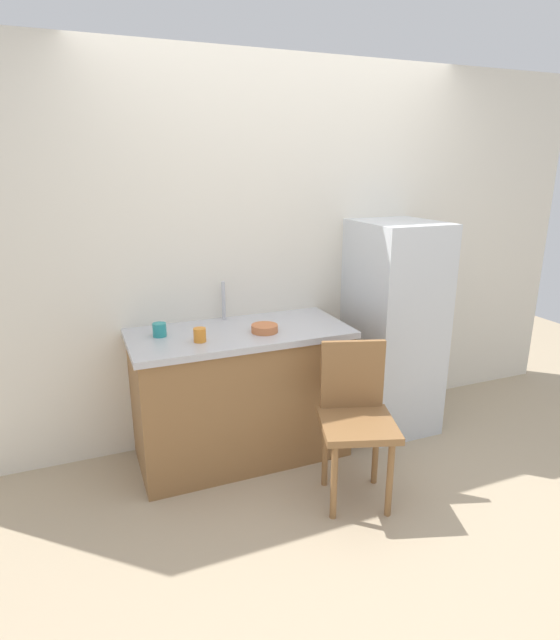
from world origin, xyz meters
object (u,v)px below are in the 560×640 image
chair (356,415)px  terracotta_bowl (265,328)px  refrigerator (393,327)px  cup_teal (160,330)px  cup_orange (200,335)px

chair → terracotta_bowl: size_ratio=5.51×
refrigerator → terracotta_bowl: (-1.00, -0.10, 0.14)m
terracotta_bowl → cup_teal: (-0.60, 0.16, 0.02)m
cup_orange → chair: bearing=-36.0°
refrigerator → cup_teal: bearing=177.8°
refrigerator → cup_orange: (-1.40, -0.12, 0.16)m
cup_teal → cup_orange: (0.20, -0.18, 0.00)m
refrigerator → terracotta_bowl: refrigerator is taller
refrigerator → chair: bearing=-135.7°
terracotta_bowl → cup_orange: 0.41m
chair → cup_teal: cup_teal is taller
refrigerator → cup_teal: refrigerator is taller
chair → cup_orange: (-0.73, 0.53, 0.39)m
chair → cup_teal: (-0.93, 0.71, 0.39)m
refrigerator → cup_orange: size_ratio=18.21×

